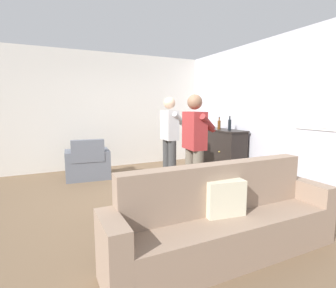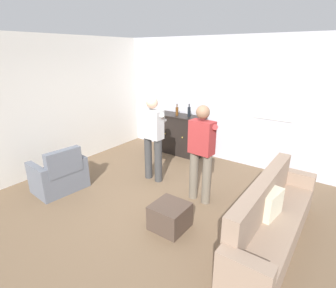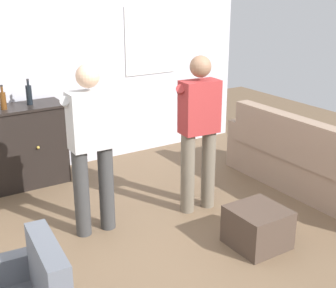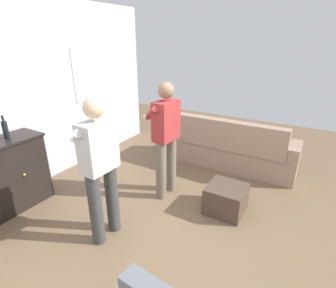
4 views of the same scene
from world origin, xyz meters
name	(u,v)px [view 2 (image 2 of 4)]	position (x,y,z in m)	size (l,w,h in m)	color
ground	(149,205)	(0.00, 0.00, 0.00)	(10.40, 10.40, 0.00)	brown
wall_back_with_window	(223,100)	(0.02, 2.66, 1.40)	(5.20, 0.15, 2.80)	silver
wall_side_left	(49,105)	(-2.66, 0.00, 1.40)	(0.12, 5.20, 2.80)	silver
couch	(271,222)	(1.92, 0.22, 0.35)	(0.57, 2.49, 0.93)	gray
armchair	(60,176)	(-1.67, -0.56, 0.29)	(0.71, 0.93, 0.85)	slate
sideboard_cabinet	(179,134)	(-0.93, 2.30, 0.50)	(1.31, 0.49, 0.99)	black
bottle_wine_green	(177,111)	(-0.97, 2.26, 1.10)	(0.07, 0.07, 0.28)	#593314
bottle_liquor_amber	(189,112)	(-0.66, 2.31, 1.12)	(0.07, 0.07, 0.31)	black
ottoman	(170,216)	(0.63, -0.28, 0.19)	(0.49, 0.49, 0.38)	#47382D
person_standing_left	(153,135)	(-0.54, 0.80, 0.94)	(0.56, 0.48, 1.68)	#383838
person_standing_right	(202,150)	(0.61, 0.65, 0.94)	(0.56, 0.49, 1.68)	#6B6051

